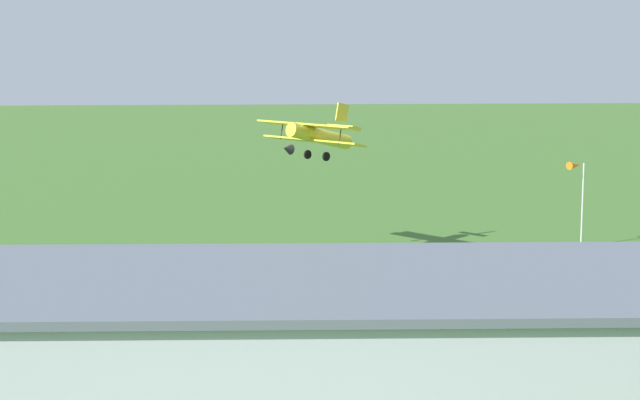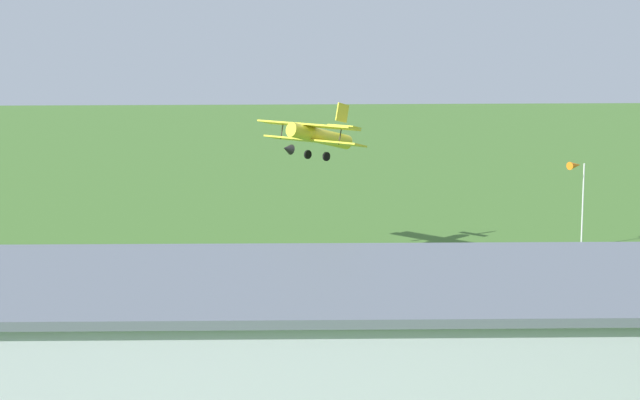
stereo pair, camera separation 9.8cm
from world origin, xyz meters
TOP-DOWN VIEW (x-y plane):
  - ground_plane at (0.00, 0.00)m, footprint 400.00×400.00m
  - hangar at (-0.70, 32.13)m, footprint 33.28×15.60m
  - biplane at (-1.96, 1.25)m, footprint 7.49×8.29m
  - car_orange at (-14.85, 18.07)m, footprint 2.15×4.22m
  - car_grey at (13.57, 18.41)m, footprint 1.99×4.02m
  - person_watching_takeoff at (-15.36, 14.29)m, footprint 0.52×0.52m
  - person_at_fence_line at (16.30, 12.86)m, footprint 0.38×0.38m
  - windsock at (-21.49, -0.76)m, footprint 1.46×1.24m

SIDE VIEW (x-z plane):
  - ground_plane at x=0.00m, z-range 0.00..0.00m
  - car_grey at x=13.57m, z-range 0.03..1.61m
  - car_orange at x=-14.85m, z-range 0.04..1.60m
  - person_watching_takeoff at x=-15.36m, z-range 0.00..1.67m
  - person_at_fence_line at x=16.30m, z-range 0.00..1.71m
  - hangar at x=-0.70m, z-range 0.01..5.56m
  - windsock at x=-21.49m, z-range 2.46..8.96m
  - biplane at x=-1.96m, z-range 6.73..10.73m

